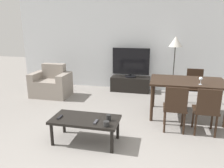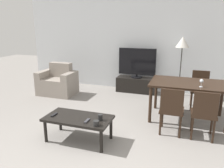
# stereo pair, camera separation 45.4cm
# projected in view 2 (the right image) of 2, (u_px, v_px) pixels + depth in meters

# --- Properties ---
(wall_back) EXTENTS (7.08, 0.06, 2.70)m
(wall_back) POSITION_uv_depth(u_px,v_px,m) (142.00, 43.00, 6.13)
(wall_back) COLOR silver
(wall_back) RESTS_ON ground_plane
(armchair) EXTENTS (0.97, 0.66, 0.84)m
(armchair) POSITION_uv_depth(u_px,v_px,m) (58.00, 83.00, 5.93)
(armchair) COLOR gray
(armchair) RESTS_ON ground_plane
(tv_stand) EXTENTS (1.08, 0.45, 0.41)m
(tv_stand) POSITION_uv_depth(u_px,v_px,m) (136.00, 84.00, 6.18)
(tv_stand) COLOR black
(tv_stand) RESTS_ON ground_plane
(tv) EXTENTS (1.03, 0.32, 0.81)m
(tv) POSITION_uv_depth(u_px,v_px,m) (137.00, 63.00, 6.01)
(tv) COLOR black
(tv) RESTS_ON tv_stand
(coffee_table) EXTENTS (1.08, 0.55, 0.41)m
(coffee_table) POSITION_uv_depth(u_px,v_px,m) (78.00, 120.00, 3.52)
(coffee_table) COLOR black
(coffee_table) RESTS_ON ground_plane
(dining_table) EXTENTS (1.46, 0.91, 0.76)m
(dining_table) POSITION_uv_depth(u_px,v_px,m) (189.00, 87.00, 4.25)
(dining_table) COLOR black
(dining_table) RESTS_ON ground_plane
(dining_chair_near) EXTENTS (0.40, 0.40, 0.84)m
(dining_chair_near) POSITION_uv_depth(u_px,v_px,m) (172.00, 109.00, 3.69)
(dining_chair_near) COLOR black
(dining_chair_near) RESTS_ON ground_plane
(dining_chair_far) EXTENTS (0.40, 0.40, 0.84)m
(dining_chair_far) POSITION_uv_depth(u_px,v_px,m) (200.00, 88.00, 4.91)
(dining_chair_far) COLOR black
(dining_chair_far) RESTS_ON ground_plane
(dining_chair_near_right) EXTENTS (0.40, 0.40, 0.84)m
(dining_chair_near_right) POSITION_uv_depth(u_px,v_px,m) (204.00, 112.00, 3.53)
(dining_chair_near_right) COLOR black
(dining_chair_near_right) RESTS_ON ground_plane
(floor_lamp) EXTENTS (0.34, 0.34, 1.56)m
(floor_lamp) POSITION_uv_depth(u_px,v_px,m) (182.00, 45.00, 5.42)
(floor_lamp) COLOR black
(floor_lamp) RESTS_ON ground_plane
(remote_primary) EXTENTS (0.04, 0.15, 0.02)m
(remote_primary) POSITION_uv_depth(u_px,v_px,m) (54.00, 115.00, 3.57)
(remote_primary) COLOR black
(remote_primary) RESTS_ON coffee_table
(remote_secondary) EXTENTS (0.04, 0.15, 0.02)m
(remote_secondary) POSITION_uv_depth(u_px,v_px,m) (87.00, 121.00, 3.35)
(remote_secondary) COLOR #38383D
(remote_secondary) RESTS_ON coffee_table
(cup_white_near) EXTENTS (0.07, 0.07, 0.10)m
(cup_white_near) POSITION_uv_depth(u_px,v_px,m) (100.00, 117.00, 3.38)
(cup_white_near) COLOR black
(cup_white_near) RESTS_ON coffee_table
(cup_colored_far) EXTENTS (0.09, 0.09, 0.08)m
(cup_colored_far) POSITION_uv_depth(u_px,v_px,m) (96.00, 123.00, 3.20)
(cup_colored_far) COLOR black
(cup_colored_far) RESTS_ON coffee_table
(wine_glass_left) EXTENTS (0.07, 0.07, 0.15)m
(wine_glass_left) POSITION_uv_depth(u_px,v_px,m) (202.00, 82.00, 3.89)
(wine_glass_left) COLOR silver
(wine_glass_left) RESTS_ON dining_table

